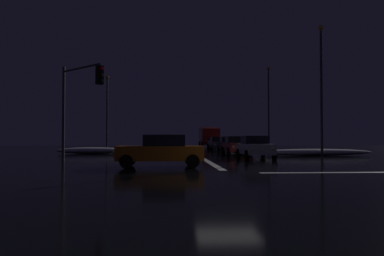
{
  "coord_description": "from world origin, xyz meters",
  "views": [
    {
      "loc": [
        -2.35,
        -15.34,
        1.39
      ],
      "look_at": [
        -0.71,
        12.07,
        2.13
      ],
      "focal_mm": 36.08,
      "sensor_mm": 36.0,
      "label": 1
    }
  ],
  "objects_px": {
    "box_truck": "(209,136)",
    "streetlamp_right_far": "(269,102)",
    "streetlamp_right_near": "(321,81)",
    "sedan_white": "(255,147)",
    "sedan_silver": "(216,143)",
    "traffic_signal_nw": "(79,94)",
    "sedan_black": "(229,144)",
    "sedan_gray": "(218,143)",
    "sedan_red": "(236,145)",
    "streetlamp_left_far": "(107,107)",
    "sedan_orange_crossing": "(161,150)"
  },
  "relations": [
    {
      "from": "sedan_silver",
      "to": "sedan_white",
      "type": "bearing_deg",
      "value": -90.66
    },
    {
      "from": "sedan_white",
      "to": "streetlamp_right_far",
      "type": "distance_m",
      "value": 20.68
    },
    {
      "from": "sedan_black",
      "to": "traffic_signal_nw",
      "type": "distance_m",
      "value": 19.94
    },
    {
      "from": "sedan_white",
      "to": "sedan_gray",
      "type": "bearing_deg",
      "value": 90.55
    },
    {
      "from": "sedan_silver",
      "to": "streetlamp_right_near",
      "type": "xyz_separation_m",
      "value": [
        5.71,
        -21.61,
        5.07
      ]
    },
    {
      "from": "sedan_black",
      "to": "sedan_orange_crossing",
      "type": "xyz_separation_m",
      "value": [
        -6.5,
        -20.07,
        0.0
      ]
    },
    {
      "from": "sedan_silver",
      "to": "streetlamp_right_near",
      "type": "relative_size",
      "value": 0.42
    },
    {
      "from": "sedan_gray",
      "to": "traffic_signal_nw",
      "type": "distance_m",
      "value": 24.7
    },
    {
      "from": "sedan_red",
      "to": "sedan_gray",
      "type": "xyz_separation_m",
      "value": [
        0.06,
        12.51,
        0.0
      ]
    },
    {
      "from": "sedan_red",
      "to": "sedan_orange_crossing",
      "type": "xyz_separation_m",
      "value": [
        -6.09,
        -13.38,
        0.0
      ]
    },
    {
      "from": "sedan_red",
      "to": "sedan_gray",
      "type": "relative_size",
      "value": 1.0
    },
    {
      "from": "sedan_black",
      "to": "streetlamp_left_far",
      "type": "relative_size",
      "value": 0.5
    },
    {
      "from": "streetlamp_left_far",
      "to": "sedan_silver",
      "type": "bearing_deg",
      "value": 22.65
    },
    {
      "from": "sedan_white",
      "to": "streetlamp_right_near",
      "type": "distance_m",
      "value": 8.47
    },
    {
      "from": "sedan_black",
      "to": "streetlamp_right_far",
      "type": "xyz_separation_m",
      "value": [
        5.81,
        6.37,
        4.92
      ]
    },
    {
      "from": "sedan_white",
      "to": "sedan_red",
      "type": "xyz_separation_m",
      "value": [
        -0.24,
        6.12,
        0.0
      ]
    },
    {
      "from": "sedan_silver",
      "to": "streetlamp_right_near",
      "type": "bearing_deg",
      "value": -75.21
    },
    {
      "from": "sedan_silver",
      "to": "sedan_orange_crossing",
      "type": "xyz_separation_m",
      "value": [
        -6.61,
        -32.05,
        0.0
      ]
    },
    {
      "from": "sedan_gray",
      "to": "sedan_orange_crossing",
      "type": "bearing_deg",
      "value": -103.35
    },
    {
      "from": "sedan_orange_crossing",
      "to": "streetlamp_right_far",
      "type": "xyz_separation_m",
      "value": [
        12.32,
        26.44,
        4.92
      ]
    },
    {
      "from": "sedan_silver",
      "to": "streetlamp_right_far",
      "type": "relative_size",
      "value": 0.43
    },
    {
      "from": "sedan_gray",
      "to": "box_truck",
      "type": "relative_size",
      "value": 0.52
    },
    {
      "from": "sedan_gray",
      "to": "sedan_orange_crossing",
      "type": "height_order",
      "value": "same"
    },
    {
      "from": "sedan_silver",
      "to": "traffic_signal_nw",
      "type": "height_order",
      "value": "traffic_signal_nw"
    },
    {
      "from": "sedan_black",
      "to": "streetlamp_right_near",
      "type": "bearing_deg",
      "value": -58.88
    },
    {
      "from": "sedan_red",
      "to": "sedan_gray",
      "type": "distance_m",
      "value": 12.51
    },
    {
      "from": "box_truck",
      "to": "sedan_white",
      "type": "bearing_deg",
      "value": -90.08
    },
    {
      "from": "box_truck",
      "to": "streetlamp_right_far",
      "type": "xyz_separation_m",
      "value": [
        5.95,
        -12.44,
        4.01
      ]
    },
    {
      "from": "sedan_white",
      "to": "sedan_orange_crossing",
      "type": "xyz_separation_m",
      "value": [
        -6.32,
        -7.26,
        0.0
      ]
    },
    {
      "from": "box_truck",
      "to": "traffic_signal_nw",
      "type": "bearing_deg",
      "value": -108.0
    },
    {
      "from": "sedan_silver",
      "to": "traffic_signal_nw",
      "type": "xyz_separation_m",
      "value": [
        -11.56,
        -27.99,
        3.22
      ]
    },
    {
      "from": "sedan_orange_crossing",
      "to": "streetlamp_right_near",
      "type": "relative_size",
      "value": 0.42
    },
    {
      "from": "streetlamp_right_far",
      "to": "streetlamp_right_near",
      "type": "bearing_deg",
      "value": -90.0
    },
    {
      "from": "sedan_orange_crossing",
      "to": "streetlamp_right_near",
      "type": "xyz_separation_m",
      "value": [
        12.32,
        10.44,
        5.07
      ]
    },
    {
      "from": "sedan_gray",
      "to": "sedan_silver",
      "type": "height_order",
      "value": "same"
    },
    {
      "from": "streetlamp_right_far",
      "to": "streetlamp_right_near",
      "type": "relative_size",
      "value": 0.97
    },
    {
      "from": "sedan_black",
      "to": "sedan_gray",
      "type": "distance_m",
      "value": 5.84
    },
    {
      "from": "sedan_white",
      "to": "sedan_silver",
      "type": "distance_m",
      "value": 24.78
    },
    {
      "from": "sedan_red",
      "to": "sedan_white",
      "type": "bearing_deg",
      "value": -87.77
    },
    {
      "from": "sedan_black",
      "to": "streetlamp_right_near",
      "type": "xyz_separation_m",
      "value": [
        5.81,
        -9.63,
        5.07
      ]
    },
    {
      "from": "streetlamp_left_far",
      "to": "sedan_gray",
      "type": "bearing_deg",
      "value": -2.4
    },
    {
      "from": "streetlamp_right_near",
      "to": "sedan_red",
      "type": "bearing_deg",
      "value": 154.72
    },
    {
      "from": "streetlamp_left_far",
      "to": "streetlamp_right_far",
      "type": "relative_size",
      "value": 0.87
    },
    {
      "from": "sedan_black",
      "to": "sedan_silver",
      "type": "height_order",
      "value": "same"
    },
    {
      "from": "streetlamp_left_far",
      "to": "streetlamp_right_far",
      "type": "bearing_deg",
      "value": -0.0
    },
    {
      "from": "sedan_white",
      "to": "sedan_silver",
      "type": "bearing_deg",
      "value": 89.34
    },
    {
      "from": "streetlamp_right_far",
      "to": "streetlamp_right_near",
      "type": "distance_m",
      "value": 16.0
    },
    {
      "from": "box_truck",
      "to": "streetlamp_left_far",
      "type": "bearing_deg",
      "value": -136.7
    },
    {
      "from": "streetlamp_right_near",
      "to": "sedan_black",
      "type": "bearing_deg",
      "value": 121.12
    },
    {
      "from": "sedan_white",
      "to": "streetlamp_right_far",
      "type": "bearing_deg",
      "value": 72.65
    }
  ]
}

